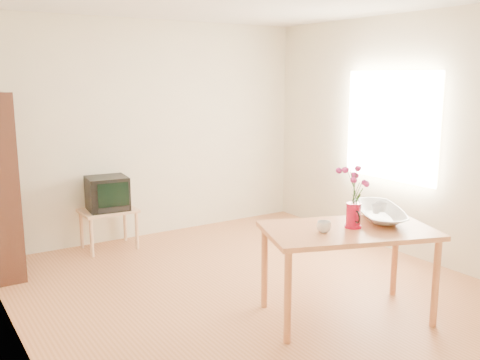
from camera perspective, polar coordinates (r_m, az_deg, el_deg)
room at (r=4.65m, az=2.28°, el=3.10°), size 4.50×4.50×4.50m
table at (r=4.39m, az=11.46°, el=-6.16°), size 1.51×1.17×0.75m
tv_stand at (r=6.24m, az=-13.86°, el=-3.72°), size 0.60×0.45×0.46m
pitcher at (r=4.37m, az=11.97°, el=-3.82°), size 0.14×0.21×0.20m
flowers at (r=4.31m, az=12.13°, el=-0.43°), size 0.23×0.23×0.33m
mug at (r=4.21m, az=8.95°, el=-4.96°), size 0.13×0.13×0.09m
bowl at (r=4.66m, az=14.77°, el=-0.92°), size 0.76×0.76×0.51m
teacup_a at (r=4.65m, az=14.41°, el=-1.57°), size 0.10×0.10×0.07m
teacup_b at (r=4.72m, az=14.94°, el=-1.37°), size 0.08×0.08×0.07m
television at (r=6.19m, az=-14.01°, el=-1.32°), size 0.47×0.45×0.38m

